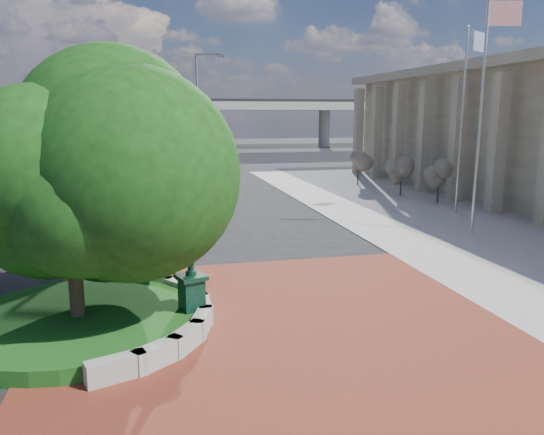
{
  "coord_description": "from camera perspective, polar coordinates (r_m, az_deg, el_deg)",
  "views": [
    {
      "loc": [
        -3.04,
        -13.58,
        5.46
      ],
      "look_at": [
        0.43,
        1.5,
        2.4
      ],
      "focal_mm": 35.0,
      "sensor_mm": 36.0,
      "label": 1
    }
  ],
  "objects": [
    {
      "name": "shrub_near",
      "position": [
        33.71,
        17.51,
        4.08
      ],
      "size": [
        1.2,
        1.2,
        2.2
      ],
      "color": "#38281C",
      "rests_on": "ground"
    },
    {
      "name": "post_clock",
      "position": [
        13.66,
        -8.86,
        -1.02
      ],
      "size": [
        1.21,
        1.21,
        4.75
      ],
      "color": "black",
      "rests_on": "ground"
    },
    {
      "name": "ground",
      "position": [
        14.95,
        -0.33,
        -10.25
      ],
      "size": [
        200.0,
        200.0,
        0.0
      ],
      "primitive_type": "plane",
      "color": "black",
      "rests_on": "ground"
    },
    {
      "name": "street_lamp_far",
      "position": [
        58.65,
        -11.87,
        10.48
      ],
      "size": [
        1.81,
        0.89,
        8.5
      ],
      "color": "slate",
      "rests_on": "ground"
    },
    {
      "name": "tree_planter",
      "position": [
        13.83,
        -21.04,
        3.21
      ],
      "size": [
        5.2,
        5.2,
        6.33
      ],
      "color": "#38281C",
      "rests_on": "ground"
    },
    {
      "name": "overpass",
      "position": [
        83.63,
        -11.29,
        11.71
      ],
      "size": [
        90.0,
        12.0,
        7.5
      ],
      "color": "#9E9B93",
      "rests_on": "ground"
    },
    {
      "name": "shrub_mid",
      "position": [
        36.4,
        13.75,
        4.76
      ],
      "size": [
        1.2,
        1.2,
        2.2
      ],
      "color": "#38281C",
      "rests_on": "ground"
    },
    {
      "name": "planter_wall",
      "position": [
        14.54,
        -10.96,
        -9.96
      ],
      "size": [
        2.96,
        6.77,
        0.54
      ],
      "color": "#9E9B93",
      "rests_on": "ground"
    },
    {
      "name": "plaza",
      "position": [
        14.04,
        0.58,
        -11.63
      ],
      "size": [
        12.0,
        12.0,
        0.04
      ],
      "primitive_type": "cube",
      "color": "brown",
      "rests_on": "ground"
    },
    {
      "name": "sidewalk",
      "position": [
        30.79,
        25.5,
        -0.1
      ],
      "size": [
        20.0,
        50.0,
        0.04
      ],
      "primitive_type": "cube",
      "color": "#9E9B93",
      "rests_on": "ground"
    },
    {
      "name": "flagpole_b",
      "position": [
        30.21,
        19.74,
        9.8
      ],
      "size": [
        1.43,
        0.8,
        9.9
      ],
      "color": "silver",
      "rests_on": "ground"
    },
    {
      "name": "parked_car",
      "position": [
        51.08,
        -9.77,
        5.73
      ],
      "size": [
        2.32,
        4.56,
        1.49
      ],
      "primitive_type": "imported",
      "rotation": [
        0.0,
        0.0,
        -0.13
      ],
      "color": "maroon",
      "rests_on": "ground"
    },
    {
      "name": "shrub_far",
      "position": [
        41.22,
        9.27,
        5.65
      ],
      "size": [
        1.2,
        1.2,
        2.2
      ],
      "color": "#38281C",
      "rests_on": "ground"
    },
    {
      "name": "flagpole_a",
      "position": [
        25.51,
        21.51,
        10.28
      ],
      "size": [
        1.63,
        0.32,
        10.53
      ],
      "color": "silver",
      "rests_on": "ground"
    },
    {
      "name": "tree_street",
      "position": [
        31.67,
        -14.79,
        6.79
      ],
      "size": [
        4.4,
        4.4,
        5.45
      ],
      "color": "#38281C",
      "rests_on": "ground"
    },
    {
      "name": "street_lamp_near",
      "position": [
        39.69,
        -7.67,
        11.36
      ],
      "size": [
        2.09,
        0.89,
        9.64
      ],
      "color": "slate",
      "rests_on": "ground"
    },
    {
      "name": "grass_bed",
      "position": [
        14.69,
        -20.07,
        -10.52
      ],
      "size": [
        6.1,
        6.1,
        0.4
      ],
      "primitive_type": "cylinder",
      "color": "#144213",
      "rests_on": "ground"
    }
  ]
}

